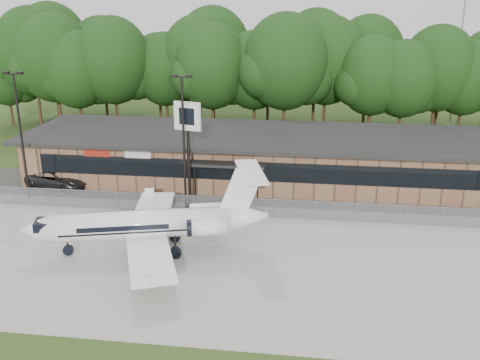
# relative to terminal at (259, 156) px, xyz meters

# --- Properties ---
(ground) EXTENTS (160.00, 160.00, 0.00)m
(ground) POSITION_rel_terminal_xyz_m (0.00, -23.94, -2.18)
(ground) COLOR #2B4518
(ground) RESTS_ON ground
(apron) EXTENTS (64.00, 18.00, 0.08)m
(apron) POSITION_rel_terminal_xyz_m (0.00, -15.94, -2.14)
(apron) COLOR #9E9B93
(apron) RESTS_ON ground
(parking_lot) EXTENTS (50.00, 9.00, 0.06)m
(parking_lot) POSITION_rel_terminal_xyz_m (0.00, -4.44, -2.15)
(parking_lot) COLOR #383835
(parking_lot) RESTS_ON ground
(terminal) EXTENTS (41.00, 11.65, 4.30)m
(terminal) POSITION_rel_terminal_xyz_m (0.00, 0.00, 0.00)
(terminal) COLOR #8A6345
(terminal) RESTS_ON ground
(fence) EXTENTS (46.00, 0.04, 1.52)m
(fence) POSITION_rel_terminal_xyz_m (0.00, -8.94, -1.40)
(fence) COLOR gray
(fence) RESTS_ON ground
(treeline) EXTENTS (72.00, 12.00, 15.00)m
(treeline) POSITION_rel_terminal_xyz_m (0.00, 18.06, 5.32)
(treeline) COLOR black
(treeline) RESTS_ON ground
(radio_mast) EXTENTS (0.20, 0.20, 25.00)m
(radio_mast) POSITION_rel_terminal_xyz_m (22.00, 24.06, 10.32)
(radio_mast) COLOR gray
(radio_mast) RESTS_ON ground
(light_pole_left) EXTENTS (1.55, 0.30, 10.23)m
(light_pole_left) POSITION_rel_terminal_xyz_m (-18.00, -7.44, 3.80)
(light_pole_left) COLOR black
(light_pole_left) RESTS_ON ground
(light_pole_mid) EXTENTS (1.55, 0.30, 10.23)m
(light_pole_mid) POSITION_rel_terminal_xyz_m (-5.00, -7.44, 3.80)
(light_pole_mid) COLOR black
(light_pole_mid) RESTS_ON ground
(business_jet) EXTENTS (15.76, 14.16, 5.34)m
(business_jet) POSITION_rel_terminal_xyz_m (-5.28, -15.51, -0.27)
(business_jet) COLOR white
(business_jet) RESTS_ON ground
(suv) EXTENTS (5.96, 3.74, 1.54)m
(suv) POSITION_rel_terminal_xyz_m (-16.89, -4.54, -1.41)
(suv) COLOR #2F3032
(suv) RESTS_ON ground
(pole_sign) EXTENTS (2.14, 0.79, 8.19)m
(pole_sign) POSITION_rel_terminal_xyz_m (-4.72, -7.14, 4.09)
(pole_sign) COLOR black
(pole_sign) RESTS_ON ground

